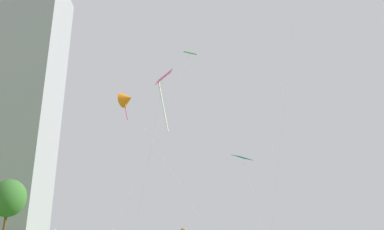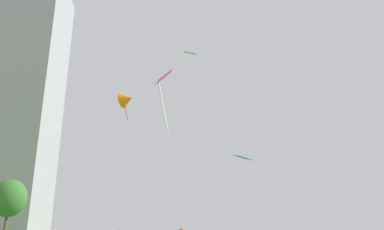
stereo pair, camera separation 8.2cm
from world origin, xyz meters
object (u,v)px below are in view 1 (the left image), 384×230
(kite_flying_5, at_px, (163,83))
(distant_highrise_1, at_px, (26,99))
(kite_flying_2, at_px, (127,99))
(kite_flying_3, at_px, (242,157))
(distant_highrise_0, at_px, (17,135))
(kite_flying_4, at_px, (190,54))
(park_tree_0, at_px, (9,198))

(kite_flying_5, xyz_separation_m, distant_highrise_1, (-41.70, 107.00, 34.12))
(kite_flying_2, distance_m, kite_flying_3, 20.75)
(distant_highrise_1, bearing_deg, distant_highrise_0, 116.16)
(kite_flying_3, relative_size, kite_flying_4, 0.56)
(kite_flying_3, bearing_deg, distant_highrise_1, 122.34)
(kite_flying_2, relative_size, kite_flying_3, 1.24)
(kite_flying_3, bearing_deg, kite_flying_5, -119.12)
(kite_flying_3, distance_m, kite_flying_4, 17.09)
(kite_flying_2, xyz_separation_m, kite_flying_5, (2.75, -7.67, -1.34))
(kite_flying_3, bearing_deg, kite_flying_4, -126.57)
(kite_flying_2, height_order, distant_highrise_0, distant_highrise_0)
(kite_flying_2, bearing_deg, distant_highrise_1, 111.41)
(kite_flying_5, bearing_deg, kite_flying_2, 109.73)
(kite_flying_5, xyz_separation_m, park_tree_0, (-15.88, 21.01, -6.66))
(kite_flying_2, height_order, park_tree_0, kite_flying_2)
(kite_flying_5, bearing_deg, distant_highrise_1, 111.29)
(kite_flying_4, distance_m, distant_highrise_1, 110.22)
(kite_flying_3, height_order, kite_flying_4, kite_flying_4)
(kite_flying_5, distance_m, distant_highrise_0, 136.03)
(kite_flying_5, relative_size, distant_highrise_1, 0.14)
(kite_flying_4, relative_size, park_tree_0, 2.75)
(kite_flying_2, relative_size, park_tree_0, 1.92)
(kite_flying_2, relative_size, distant_highrise_0, 0.19)
(park_tree_0, height_order, distant_highrise_1, distant_highrise_1)
(distant_highrise_0, bearing_deg, distant_highrise_1, -78.67)
(kite_flying_3, relative_size, park_tree_0, 1.55)
(kite_flying_4, xyz_separation_m, kite_flying_5, (-3.37, -9.99, -7.52))
(kite_flying_3, distance_m, distant_highrise_0, 122.12)
(distant_highrise_1, bearing_deg, kite_flying_4, -60.14)
(park_tree_0, bearing_deg, distant_highrise_1, 106.71)
(distant_highrise_0, distance_m, distant_highrise_1, 20.93)
(kite_flying_3, relative_size, distant_highrise_1, 0.12)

